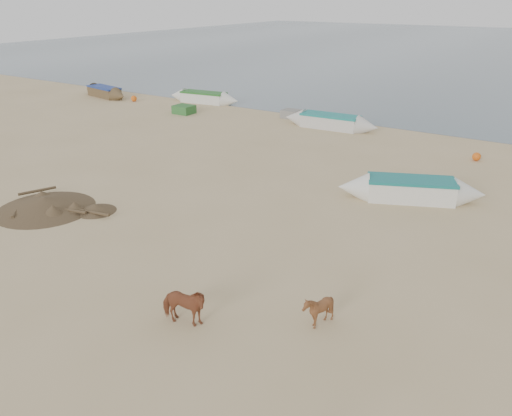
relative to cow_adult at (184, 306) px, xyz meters
The scene contains 7 objects.
ground 2.28m from the cow_adult, 129.34° to the left, with size 140.00×140.00×0.00m, color tan.
cow_adult is the anchor object (origin of this frame).
calf_front 3.55m from the cow_adult, 31.98° to the left, with size 0.79×0.89×0.98m, color brown.
near_canoe 12.20m from the cow_adult, 78.61° to the left, with size 6.09×1.34×0.96m, color white, non-canonical shape.
debris_pile 10.29m from the cow_adult, 163.64° to the left, with size 3.97×3.97×0.51m, color brown.
waterline_canoes 22.48m from the cow_adult, 92.07° to the left, with size 56.84×4.81×0.91m.
beach_clutter 21.42m from the cow_adult, 84.48° to the left, with size 44.67×4.21×0.64m.
Camera 1 is at (8.96, -9.94, 8.13)m, focal length 35.00 mm.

